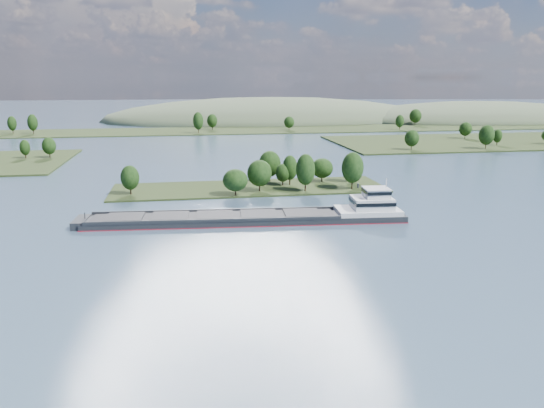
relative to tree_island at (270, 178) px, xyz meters
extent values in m
plane|color=#36495E|center=(-7.37, -58.52, -4.16)|extent=(1800.00, 1800.00, 0.00)
cube|color=black|center=(-7.37, 1.48, -4.16)|extent=(100.00, 30.00, 1.20)
cylinder|color=black|center=(11.51, -8.36, -1.37)|extent=(0.50, 0.50, 4.38)
ellipsoid|color=black|center=(11.51, -8.36, 4.20)|extent=(6.94, 6.94, 11.26)
cylinder|color=black|center=(1.95, 11.77, -1.60)|extent=(0.50, 0.50, 3.92)
ellipsoid|color=black|center=(1.95, 11.77, 3.39)|extent=(8.68, 8.68, 10.09)
cylinder|color=black|center=(-4.65, -6.00, -1.71)|extent=(0.50, 0.50, 3.69)
ellipsoid|color=black|center=(-4.65, -6.00, 2.98)|extent=(8.86, 8.86, 9.49)
cylinder|color=black|center=(5.51, 3.23, -2.22)|extent=(0.50, 0.50, 2.67)
ellipsoid|color=black|center=(5.51, 3.23, 1.17)|extent=(5.49, 5.49, 6.86)
cylinder|color=black|center=(-13.79, -11.14, -2.07)|extent=(0.50, 0.50, 2.98)
ellipsoid|color=black|center=(-13.79, -11.14, 1.71)|extent=(8.74, 8.74, 7.65)
cylinder|color=black|center=(-49.57, -3.86, -1.89)|extent=(0.50, 0.50, 3.34)
ellipsoid|color=black|center=(-49.57, -3.86, 2.36)|extent=(6.43, 6.43, 8.59)
cylinder|color=black|center=(8.30, 3.72, -1.72)|extent=(0.50, 0.50, 3.68)
ellipsoid|color=black|center=(8.30, 3.72, 2.96)|extent=(5.69, 5.69, 9.46)
cylinder|color=black|center=(32.73, 5.88, -1.85)|extent=(0.50, 0.50, 3.41)
ellipsoid|color=black|center=(32.73, 5.88, 2.49)|extent=(6.12, 6.12, 8.77)
cylinder|color=black|center=(29.16, -7.52, -1.35)|extent=(0.50, 0.50, 4.42)
ellipsoid|color=black|center=(29.16, -7.52, 4.27)|extent=(7.99, 7.99, 11.36)
cylinder|color=black|center=(21.86, 7.69, -2.05)|extent=(0.50, 0.50, 3.01)
ellipsoid|color=black|center=(21.86, 7.69, 1.78)|extent=(8.54, 8.54, 7.74)
cylinder|color=black|center=(-97.59, 90.71, -1.68)|extent=(0.50, 0.50, 3.36)
ellipsoid|color=black|center=(-97.59, 90.71, 2.59)|extent=(6.87, 6.87, 8.63)
cylinder|color=black|center=(-109.07, 90.77, -1.83)|extent=(0.50, 0.50, 3.05)
ellipsoid|color=black|center=(-109.07, 90.77, 2.04)|extent=(5.08, 5.08, 7.84)
cylinder|color=black|center=(94.87, 89.31, -1.52)|extent=(0.50, 0.50, 3.67)
ellipsoid|color=black|center=(94.87, 89.31, 3.14)|extent=(8.14, 8.14, 9.43)
cylinder|color=black|center=(138.29, 86.40, -1.15)|extent=(0.50, 0.50, 4.41)
ellipsoid|color=black|center=(138.29, 86.40, 4.46)|extent=(8.74, 8.74, 11.35)
cylinder|color=black|center=(153.53, 99.59, -1.78)|extent=(0.50, 0.50, 3.15)
ellipsoid|color=black|center=(153.53, 99.59, 2.22)|extent=(5.43, 5.43, 8.10)
cylinder|color=black|center=(153.19, 136.07, -1.57)|extent=(0.50, 0.50, 3.57)
ellipsoid|color=black|center=(153.19, 136.07, 2.97)|extent=(8.41, 8.41, 9.19)
cube|color=black|center=(-7.37, 221.48, -4.16)|extent=(900.00, 60.00, 1.20)
cylinder|color=black|center=(-152.48, 221.31, -1.49)|extent=(0.50, 0.50, 4.14)
ellipsoid|color=black|center=(-152.48, 221.31, 3.78)|extent=(6.39, 6.39, 10.65)
cylinder|color=black|center=(134.84, 201.77, -1.65)|extent=(0.50, 0.50, 3.82)
ellipsoid|color=black|center=(134.84, 201.77, 3.20)|extent=(6.56, 6.56, 9.81)
cylinder|color=black|center=(-8.36, 225.00, -1.55)|extent=(0.50, 0.50, 4.01)
ellipsoid|color=black|center=(-8.36, 225.00, 3.55)|extent=(7.98, 7.98, 10.31)
cylinder|color=black|center=(163.53, 236.97, -1.30)|extent=(0.50, 0.50, 4.51)
ellipsoid|color=black|center=(163.53, 236.97, 4.42)|extent=(10.11, 10.11, 11.59)
cylinder|color=black|center=(-137.10, 216.20, -1.24)|extent=(0.50, 0.50, 4.63)
ellipsoid|color=black|center=(-137.10, 216.20, 4.64)|extent=(7.18, 7.18, 11.90)
cylinder|color=black|center=(49.80, 213.05, -1.82)|extent=(0.50, 0.50, 3.47)
ellipsoid|color=black|center=(49.80, 213.05, 2.59)|extent=(8.04, 8.04, 8.93)
cylinder|color=black|center=(-19.77, 202.80, -1.06)|extent=(0.50, 0.50, 4.99)
ellipsoid|color=black|center=(-19.77, 202.80, 5.29)|extent=(7.54, 7.54, 12.84)
ellipsoid|color=#425037|center=(252.63, 291.48, -4.16)|extent=(260.00, 140.00, 36.00)
ellipsoid|color=#425037|center=(52.63, 321.48, -4.16)|extent=(320.00, 160.00, 44.00)
cube|color=black|center=(-13.86, -44.35, -3.59)|extent=(91.35, 17.76, 2.50)
cube|color=maroon|center=(-13.86, -44.35, -4.10)|extent=(91.59, 18.00, 0.28)
cube|color=black|center=(-22.52, -38.16, -2.00)|extent=(70.20, 5.45, 0.91)
cube|color=black|center=(-23.31, -49.25, -2.00)|extent=(70.20, 5.45, 0.91)
cube|color=black|center=(-22.91, -43.71, -2.17)|extent=(68.63, 15.02, 0.34)
cube|color=black|center=(-47.81, -41.93, -1.83)|extent=(10.85, 10.01, 0.40)
cube|color=black|center=(-35.36, -42.82, -1.83)|extent=(10.85, 10.01, 0.40)
cube|color=black|center=(-22.91, -43.71, -1.83)|extent=(10.85, 10.01, 0.40)
cube|color=black|center=(-10.46, -44.59, -1.83)|extent=(10.85, 10.01, 0.40)
cube|color=black|center=(1.98, -45.48, -1.83)|extent=(10.85, 10.01, 0.40)
cube|color=black|center=(-59.70, -41.09, -3.14)|extent=(4.12, 10.43, 2.27)
cylinder|color=black|center=(-58.56, -41.17, -1.55)|extent=(0.29, 0.29, 2.50)
cube|color=silver|center=(21.22, -46.85, -1.66)|extent=(18.88, 12.15, 1.36)
cube|color=silver|center=(22.36, -46.93, 0.61)|extent=(11.96, 9.86, 3.40)
cube|color=black|center=(22.36, -46.93, 1.06)|extent=(12.20, 10.10, 1.02)
cube|color=silver|center=(23.49, -47.01, 3.56)|extent=(7.27, 7.27, 2.50)
cube|color=black|center=(23.49, -47.01, 4.01)|extent=(7.52, 7.52, 0.91)
cube|color=silver|center=(23.49, -47.01, 4.92)|extent=(7.76, 7.76, 0.23)
cylinder|color=silver|center=(26.32, -47.21, 6.28)|extent=(0.24, 0.24, 2.95)
cylinder|color=black|center=(19.20, -43.29, 5.15)|extent=(0.61, 0.61, 1.36)
camera|label=1|loc=(-30.81, -189.32, 35.98)|focal=35.00mm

